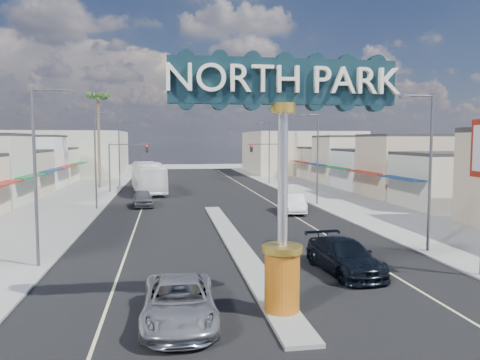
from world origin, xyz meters
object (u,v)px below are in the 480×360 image
object	(u,v)px
traffic_signal_left	(125,158)
city_bus	(148,177)
streetlight_r_near	(428,165)
palm_right_far	(282,104)
gateway_sign	(283,155)
car_parked_right	(293,203)
palm_right_mid	(279,113)
streetlight_l_mid	(97,155)
streetlight_r_far	(268,149)
suv_right	(344,256)
streetlight_l_far	(120,150)
car_parked_left	(143,198)
streetlight_r_mid	(316,154)
traffic_signal_right	(272,157)
palm_left_far	(98,101)
streetlight_l_near	(38,168)
suv_left	(179,302)

from	to	relation	value
traffic_signal_left	city_bus	world-z (taller)	traffic_signal_left
streetlight_r_near	traffic_signal_left	bearing A→B (deg)	119.99
traffic_signal_left	palm_right_far	world-z (taller)	palm_right_far
traffic_signal_left	streetlight_r_near	xyz separation A→B (m)	(19.62, -33.99, 0.79)
gateway_sign	car_parked_right	xyz separation A→B (m)	(6.90, 23.51, -5.09)
palm_right_mid	streetlight_l_mid	bearing A→B (deg)	-132.03
streetlight_r_far	suv_right	xyz separation A→B (m)	(-6.09, -45.11, -4.25)
streetlight_l_far	streetlight_r_far	bearing A→B (deg)	0.00
palm_right_far	car_parked_right	distance (m)	39.14
palm_right_far	car_parked_left	distance (m)	39.04
suv_right	palm_right_mid	bearing A→B (deg)	74.71
gateway_sign	palm_right_mid	xyz separation A→B (m)	(13.00, 54.02, 4.67)
streetlight_r_mid	suv_right	bearing A→B (deg)	-104.76
gateway_sign	city_bus	bearing A→B (deg)	98.72
car_parked_right	suv_right	bearing A→B (deg)	-90.48
city_bus	streetlight_r_mid	bearing A→B (deg)	-46.97
streetlight_l_far	city_bus	world-z (taller)	streetlight_l_far
car_parked_left	palm_right_mid	bearing A→B (deg)	46.34
traffic_signal_right	palm_right_far	xyz separation A→B (m)	(5.82, 18.01, 8.11)
streetlight_r_near	palm_left_far	distance (m)	46.80
streetlight_l_near	palm_left_far	distance (m)	40.59
streetlight_l_near	palm_right_far	distance (m)	58.35
palm_left_far	suv_left	bearing A→B (deg)	-79.17
streetlight_l_near	streetlight_r_far	xyz separation A→B (m)	(20.87, 42.00, 0.00)
streetlight_r_near	suv_left	world-z (taller)	streetlight_r_near
streetlight_l_mid	palm_left_far	world-z (taller)	palm_left_far
streetlight_l_near	car_parked_right	distance (m)	23.63
streetlight_r_near	palm_right_mid	bearing A→B (deg)	86.81
streetlight_r_near	streetlight_r_far	bearing A→B (deg)	90.00
streetlight_l_far	streetlight_r_near	xyz separation A→B (m)	(20.87, -42.00, 0.00)
gateway_sign	streetlight_l_mid	size ratio (longest dim) A/B	1.02
streetlight_l_near	car_parked_left	size ratio (longest dim) A/B	1.91
car_parked_left	streetlight_l_near	bearing A→B (deg)	-105.60
suv_left	suv_right	distance (m)	9.59
palm_right_mid	palm_left_far	bearing A→B (deg)	-167.01
streetlight_r_far	palm_left_far	bearing A→B (deg)	-175.12
gateway_sign	palm_left_far	distance (m)	50.06
streetlight_l_near	suv_left	distance (m)	11.41
streetlight_l_far	suv_left	xyz separation A→B (m)	(6.66, -50.21, -4.30)
traffic_signal_left	car_parked_left	distance (m)	13.23
traffic_signal_right	palm_right_far	bearing A→B (deg)	72.10
traffic_signal_left	palm_right_mid	distance (m)	26.01
streetlight_r_near	palm_right_far	size ratio (longest dim) A/B	0.64
streetlight_l_near	suv_right	bearing A→B (deg)	-11.90
traffic_signal_left	streetlight_l_mid	bearing A→B (deg)	-95.10
traffic_signal_right	suv_right	distance (m)	37.58
streetlight_l_mid	car_parked_right	xyz separation A→B (m)	(17.34, -4.51, -4.23)
streetlight_l_mid	car_parked_right	world-z (taller)	streetlight_l_mid
streetlight_r_near	traffic_signal_right	bearing A→B (deg)	92.10
streetlight_l_near	palm_left_far	xyz separation A→B (m)	(-2.57, 40.00, 6.43)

